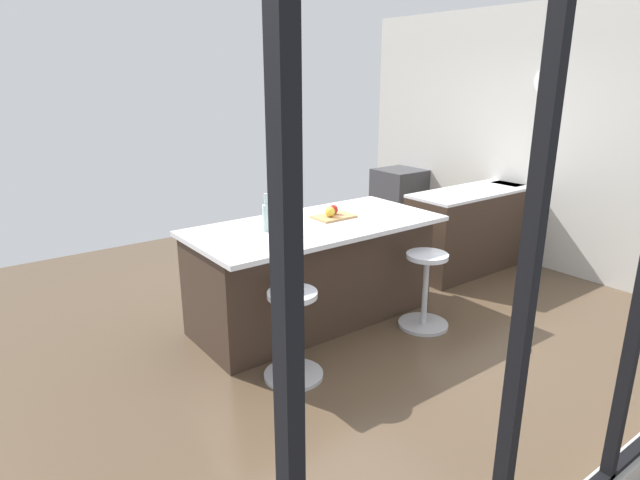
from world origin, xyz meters
TOP-DOWN VIEW (x-y plane):
  - ground_plane at (0.00, 0.00)m, footprint 6.82×6.82m
  - interior_partition_left at (-2.62, 0.00)m, footprint 0.15×5.05m
  - sink_cabinet at (-2.28, -0.18)m, footprint 2.46×0.60m
  - oven_range at (-2.27, -1.76)m, footprint 0.60×0.61m
  - kitchen_island at (0.39, -0.15)m, footprint 2.20×1.05m
  - stool_by_window at (-0.31, 0.55)m, footprint 0.44×0.44m
  - stool_middle at (1.08, 0.55)m, footprint 0.44×0.44m
  - cutting_board at (0.16, -0.16)m, footprint 0.36×0.24m
  - apple_red at (0.13, -0.21)m, footprint 0.09×0.09m
  - apple_yellow at (0.21, -0.15)m, footprint 0.09×0.09m
  - water_bottle at (0.86, -0.16)m, footprint 0.06×0.06m

SIDE VIEW (x-z plane):
  - ground_plane at x=0.00m, z-range 0.00..0.00m
  - stool_by_window at x=-0.31m, z-range -0.02..0.66m
  - stool_middle at x=1.08m, z-range -0.02..0.66m
  - oven_range at x=-2.27m, z-range 0.00..0.89m
  - sink_cabinet at x=-2.28m, z-range -0.13..1.06m
  - kitchen_island at x=0.39m, z-range 0.01..0.92m
  - cutting_board at x=0.16m, z-range 0.92..0.94m
  - apple_red at x=0.13m, z-range 0.94..1.02m
  - apple_yellow at x=0.21m, z-range 0.94..1.03m
  - water_bottle at x=0.86m, z-range 0.88..1.20m
  - interior_partition_left at x=-2.62m, z-range 0.00..2.90m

